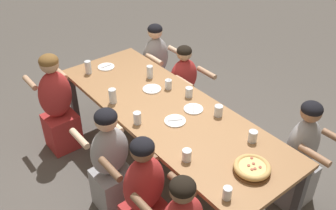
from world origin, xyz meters
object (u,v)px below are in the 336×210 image
at_px(empty_plate_b, 193,109).
at_px(diner_near_center, 111,164).
at_px(drinking_glass_f, 189,93).
at_px(drinking_glass_a, 187,156).
at_px(diner_near_left, 58,107).
at_px(drinking_glass_c, 138,118).
at_px(diner_far_midleft, 183,90).
at_px(drinking_glass_h, 150,72).
at_px(drinking_glass_i, 113,97).
at_px(pizza_board_main, 252,168).
at_px(drinking_glass_b, 88,68).
at_px(drinking_glass_d, 227,193).
at_px(drinking_glass_g, 219,111).
at_px(empty_plate_d, 152,89).
at_px(cocktail_glass_blue, 168,85).
at_px(drinking_glass_e, 253,137).
at_px(diner_near_midright, 145,199).
at_px(diner_far_left, 156,69).
at_px(empty_plate_a, 106,67).
at_px(diner_far_right, 299,159).
at_px(empty_plate_c, 175,121).

bearing_deg(empty_plate_b, diner_near_center, -97.26).
relative_size(drinking_glass_f, diner_near_center, 0.09).
bearing_deg(drinking_glass_a, diner_near_left, -167.90).
height_order(drinking_glass_c, diner_far_midleft, diner_far_midleft).
xyz_separation_m(drinking_glass_h, drinking_glass_i, (0.17, -0.57, -0.01)).
bearing_deg(pizza_board_main, diner_near_left, -162.37).
bearing_deg(drinking_glass_b, drinking_glass_d, -2.67).
height_order(drinking_glass_b, drinking_glass_g, drinking_glass_b).
bearing_deg(empty_plate_d, cocktail_glass_blue, 58.63).
xyz_separation_m(drinking_glass_g, diner_near_center, (-0.33, -1.00, -0.34)).
bearing_deg(drinking_glass_g, cocktail_glass_blue, -174.24).
bearing_deg(drinking_glass_f, drinking_glass_a, -42.16).
bearing_deg(drinking_glass_d, drinking_glass_e, 116.24).
distance_m(drinking_glass_b, diner_near_midright, 1.75).
bearing_deg(diner_near_center, diner_far_left, 40.09).
xyz_separation_m(empty_plate_a, diner_far_midleft, (0.52, 0.73, -0.33)).
height_order(empty_plate_d, cocktail_glass_blue, cocktail_glass_blue).
distance_m(drinking_glass_f, diner_near_center, 1.05).
xyz_separation_m(cocktail_glass_blue, drinking_glass_c, (0.30, -0.59, 0.01)).
bearing_deg(pizza_board_main, drinking_glass_b, -173.68).
xyz_separation_m(drinking_glass_e, diner_far_midleft, (-1.39, 0.42, -0.38)).
relative_size(drinking_glass_b, drinking_glass_e, 1.40).
xyz_separation_m(drinking_glass_a, diner_far_right, (0.41, 1.01, -0.32)).
relative_size(empty_plate_a, diner_far_left, 0.17).
xyz_separation_m(drinking_glass_h, diner_far_midleft, (0.03, 0.47, -0.40)).
bearing_deg(drinking_glass_e, diner_far_right, 60.09).
xyz_separation_m(cocktail_glass_blue, diner_near_left, (-0.77, -0.93, -0.30)).
bearing_deg(drinking_glass_f, diner_near_left, -135.58).
bearing_deg(empty_plate_c, diner_near_left, -153.69).
bearing_deg(drinking_glass_d, cocktail_glass_blue, 157.21).
xyz_separation_m(empty_plate_b, diner_far_right, (0.91, 0.50, -0.28)).
xyz_separation_m(empty_plate_b, drinking_glass_f, (-0.20, 0.12, 0.04)).
bearing_deg(empty_plate_b, empty_plate_c, -81.89).
height_order(empty_plate_b, empty_plate_d, same).
bearing_deg(drinking_glass_i, empty_plate_a, 154.74).
relative_size(empty_plate_b, drinking_glass_b, 1.28).
relative_size(empty_plate_b, diner_far_right, 0.16).
bearing_deg(diner_far_midleft, drinking_glass_e, 73.12).
relative_size(drinking_glass_b, diner_far_right, 0.13).
bearing_deg(diner_near_center, diner_near_left, 90.00).
distance_m(pizza_board_main, diner_far_right, 0.77).
bearing_deg(empty_plate_c, diner_near_center, -103.48).
xyz_separation_m(drinking_glass_e, drinking_glass_h, (-1.42, -0.05, 0.02)).
distance_m(empty_plate_a, drinking_glass_i, 0.74).
distance_m(drinking_glass_g, drinking_glass_h, 0.97).
height_order(pizza_board_main, empty_plate_d, pizza_board_main).
distance_m(drinking_glass_d, diner_far_midleft, 2.03).
bearing_deg(cocktail_glass_blue, drinking_glass_h, -176.82).
relative_size(empty_plate_c, drinking_glass_h, 1.42).
distance_m(drinking_glass_g, diner_near_center, 1.10).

